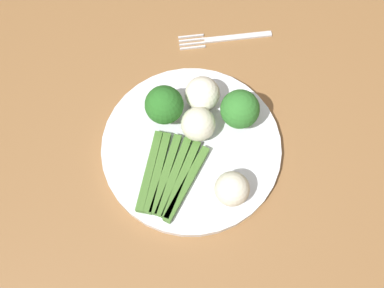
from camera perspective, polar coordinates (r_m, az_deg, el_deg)
The scene contains 10 objects.
ground_plane at distance 1.48m, azimuth -0.15°, elevation -13.23°, with size 6.00×6.00×0.02m, color gray.
dining_table at distance 0.81m, azimuth -0.27°, elevation -5.05°, with size 1.27×1.06×0.77m.
plate at distance 0.72m, azimuth -0.00°, elevation -0.39°, with size 0.28×0.28×0.01m, color white.
asparagus_bundle at distance 0.69m, azimuth -2.82°, elevation -4.01°, with size 0.14×0.10×0.01m.
broccoli_back_right at distance 0.70m, azimuth -3.49°, elevation 4.84°, with size 0.06×0.06×0.07m.
broccoli_outer_edge at distance 0.69m, azimuth 5.99°, elevation 4.29°, with size 0.06×0.06×0.07m.
cauliflower_edge at distance 0.70m, azimuth 0.79°, elevation 2.49°, with size 0.05×0.05×0.05m, color silver.
cauliflower_near_center at distance 0.72m, azimuth 1.30°, elevation 6.27°, with size 0.06×0.06×0.06m, color white.
cauliflower_right at distance 0.66m, azimuth 5.02°, elevation -5.60°, with size 0.05×0.05×0.05m, color silver.
fork at distance 0.83m, azimuth 3.98°, elevation 12.99°, with size 0.06×0.16×0.00m.
Camera 1 is at (-0.25, -0.03, 1.44)m, focal length 42.74 mm.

